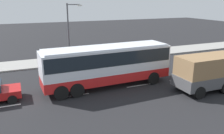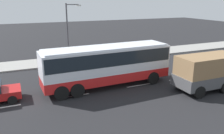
% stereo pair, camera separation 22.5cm
% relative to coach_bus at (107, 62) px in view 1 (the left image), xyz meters
% --- Properties ---
extents(ground_plane, '(120.00, 120.00, 0.00)m').
position_rel_coach_bus_xyz_m(ground_plane, '(-0.34, 0.87, -2.13)').
color(ground_plane, black).
extents(sidewalk_curb, '(80.00, 4.00, 0.15)m').
position_rel_coach_bus_xyz_m(sidewalk_curb, '(-0.34, 9.61, -2.06)').
color(sidewalk_curb, gray).
rests_on(sidewalk_curb, ground_plane).
extents(lane_centreline, '(39.75, 0.16, 0.01)m').
position_rel_coach_bus_xyz_m(lane_centreline, '(4.90, -0.97, -2.13)').
color(lane_centreline, white).
rests_on(lane_centreline, ground_plane).
extents(coach_bus, '(10.92, 3.01, 3.44)m').
position_rel_coach_bus_xyz_m(coach_bus, '(0.00, 0.00, 0.00)').
color(coach_bus, red).
rests_on(coach_bus, ground_plane).
extents(cargo_truck, '(7.48, 2.60, 2.87)m').
position_rel_coach_bus_xyz_m(cargo_truck, '(8.02, -3.97, -0.57)').
color(cargo_truck, navy).
rests_on(cargo_truck, ground_plane).
extents(pedestrian_near_curb, '(0.32, 0.32, 1.57)m').
position_rel_coach_bus_xyz_m(pedestrian_near_curb, '(7.07, 9.30, -1.09)').
color(pedestrian_near_curb, black).
rests_on(pedestrian_near_curb, sidewalk_curb).
extents(street_lamp, '(1.72, 0.24, 6.62)m').
position_rel_coach_bus_xyz_m(street_lamp, '(-1.16, 8.35, 1.83)').
color(street_lamp, '#47474C').
rests_on(street_lamp, sidewalk_curb).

